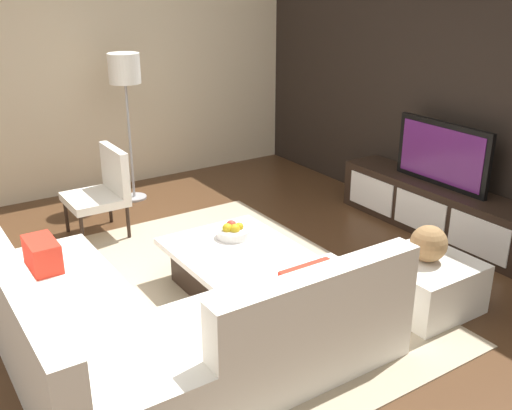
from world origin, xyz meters
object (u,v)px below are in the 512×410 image
(media_console, at_px, (436,208))
(accent_chair_near, at_px, (104,187))
(television, at_px, (442,154))
(fruit_bowl, at_px, (233,231))
(sectional_couch, at_px, (157,329))
(decorative_ball, at_px, (429,244))
(coffee_table, at_px, (235,267))
(floor_lamp, at_px, (125,77))
(ottoman, at_px, (424,283))

(media_console, xyz_separation_m, accent_chair_near, (-1.79, -2.77, 0.24))
(television, xyz_separation_m, fruit_bowl, (-0.28, -2.20, -0.38))
(sectional_couch, relative_size, fruit_bowl, 8.36)
(media_console, bearing_deg, television, 90.00)
(sectional_couch, bearing_deg, decorative_ball, 77.83)
(coffee_table, distance_m, floor_lamp, 2.75)
(television, xyz_separation_m, sectional_couch, (0.50, -3.26, -0.53))
(media_console, distance_m, sectional_couch, 3.29)
(floor_lamp, bearing_deg, accent_chair_near, -38.01)
(accent_chair_near, bearing_deg, decorative_ball, 39.16)
(sectional_couch, xyz_separation_m, floor_lamp, (-3.06, 1.10, 1.12))
(sectional_couch, xyz_separation_m, ottoman, (0.44, 2.04, -0.09))
(coffee_table, bearing_deg, floor_lamp, 176.80)
(coffee_table, xyz_separation_m, decorative_ball, (1.04, 1.08, 0.34))
(television, height_order, sectional_couch, television)
(media_console, xyz_separation_m, ottoman, (0.94, -1.21, -0.05))
(ottoman, distance_m, decorative_ball, 0.34)
(sectional_couch, distance_m, decorative_ball, 2.11)
(fruit_bowl, distance_m, decorative_ball, 1.57)
(coffee_table, xyz_separation_m, fruit_bowl, (-0.18, 0.10, 0.23))
(ottoman, height_order, fruit_bowl, fruit_bowl)
(accent_chair_near, xyz_separation_m, decorative_ball, (2.73, 1.55, 0.05))
(sectional_couch, height_order, coffee_table, sectional_couch)
(coffee_table, bearing_deg, media_console, 87.51)
(television, bearing_deg, coffee_table, -92.49)
(fruit_bowl, xyz_separation_m, decorative_ball, (1.22, 0.98, 0.11))
(sectional_couch, height_order, ottoman, sectional_couch)
(sectional_couch, height_order, accent_chair_near, accent_chair_near)
(coffee_table, bearing_deg, accent_chair_near, -164.49)
(coffee_table, height_order, ottoman, ottoman)
(decorative_ball, bearing_deg, coffee_table, -133.74)
(television, height_order, accent_chair_near, television)
(floor_lamp, xyz_separation_m, decorative_ball, (3.51, 0.95, -0.86))
(fruit_bowl, bearing_deg, ottoman, 38.92)
(accent_chair_near, xyz_separation_m, floor_lamp, (-0.78, 0.61, 0.92))
(floor_lamp, relative_size, decorative_ball, 5.86)
(ottoman, bearing_deg, sectional_couch, -102.17)
(sectional_couch, distance_m, accent_chair_near, 2.35)
(floor_lamp, height_order, ottoman, floor_lamp)
(television, distance_m, ottoman, 1.65)
(floor_lamp, bearing_deg, television, 40.05)
(coffee_table, xyz_separation_m, ottoman, (1.04, 1.08, -0.00))
(floor_lamp, xyz_separation_m, fruit_bowl, (2.29, -0.04, -0.97))
(ottoman, xyz_separation_m, decorative_ball, (0.00, 0.00, 0.34))
(media_console, height_order, ottoman, media_console)
(decorative_ball, bearing_deg, floor_lamp, -164.91)
(television, distance_m, floor_lamp, 3.41)
(fruit_bowl, bearing_deg, floor_lamp, 179.02)
(sectional_couch, height_order, fruit_bowl, sectional_couch)
(television, xyz_separation_m, accent_chair_near, (-1.79, -2.77, -0.33))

